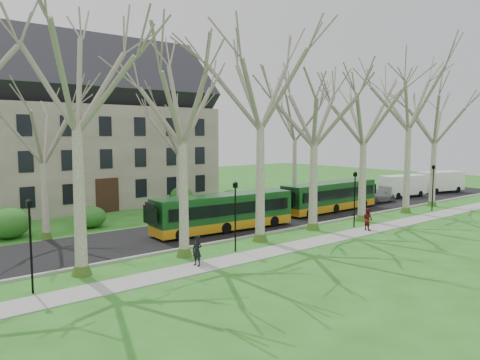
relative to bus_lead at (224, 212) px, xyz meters
name	(u,v)px	position (x,y,z in m)	size (l,w,h in m)	color
ground	(291,236)	(2.79, -4.30, -1.47)	(120.00, 120.00, 0.00)	#27641C
sidewalk	(318,241)	(2.79, -6.80, -1.44)	(70.00, 2.00, 0.06)	gray
road	(242,224)	(2.79, 1.20, -1.44)	(80.00, 8.00, 0.06)	black
curb	(277,231)	(2.79, -2.80, -1.40)	(80.00, 0.25, 0.14)	#A5A39E
building	(81,126)	(-3.21, 19.70, 6.59)	(26.50, 12.20, 16.00)	gray
tree_row_verge	(289,138)	(2.79, -4.00, 5.53)	(49.00, 7.00, 14.00)	gray
tree_row_far	(190,149)	(1.46, 6.70, 4.53)	(33.00, 7.00, 12.00)	gray
lamp_row	(302,202)	(2.79, -5.30, 1.10)	(36.22, 0.22, 4.30)	black
hedges	(141,205)	(-1.87, 9.70, -0.47)	(30.60, 8.60, 2.00)	#18571F
bus_lead	(224,212)	(0.00, 0.00, 0.00)	(11.30, 2.35, 2.82)	#124219
bus_follow	(330,196)	(13.15, 0.72, -0.01)	(11.22, 2.34, 2.80)	#124219
sedan	(375,195)	(21.03, 1.15, -0.65)	(2.14, 5.27, 1.53)	#A4A5A9
van_a	(403,186)	(27.31, 1.77, -0.17)	(5.71, 2.08, 2.49)	white
van_b	(441,182)	(34.62, 1.02, -0.12)	(5.93, 2.16, 2.59)	white
pedestrian_a	(197,250)	(-6.92, -6.54, -0.55)	(0.63, 0.41, 1.72)	black
pedestrian_b	(368,219)	(8.47, -6.80, -0.59)	(0.80, 0.62, 1.65)	#5C1815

